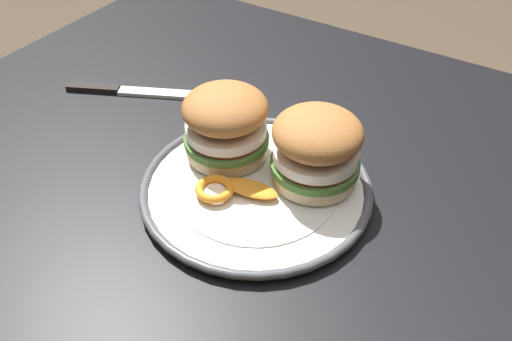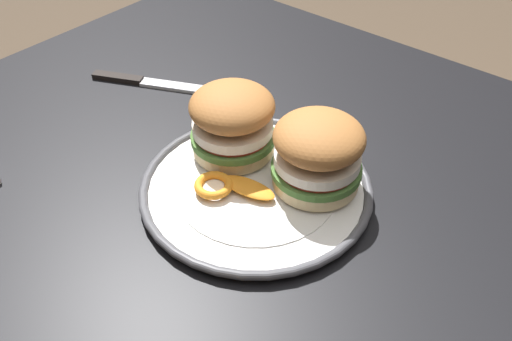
{
  "view_description": "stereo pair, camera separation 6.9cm",
  "coord_description": "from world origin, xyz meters",
  "px_view_note": "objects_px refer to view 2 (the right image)",
  "views": [
    {
      "loc": [
        -0.3,
        0.5,
        1.23
      ],
      "look_at": [
        -0.01,
        0.04,
        0.77
      ],
      "focal_mm": 38.27,
      "sensor_mm": 36.0,
      "label": 1
    },
    {
      "loc": [
        -0.36,
        0.45,
        1.23
      ],
      "look_at": [
        -0.01,
        0.04,
        0.77
      ],
      "focal_mm": 38.27,
      "sensor_mm": 36.0,
      "label": 2
    }
  ],
  "objects_px": {
    "dining_table": "(267,223)",
    "table_knife": "(144,82)",
    "dinner_plate": "(256,188)",
    "sandwich_half_right": "(318,152)",
    "sandwich_half_left": "(232,120)"
  },
  "relations": [
    {
      "from": "dinner_plate",
      "to": "sandwich_half_right",
      "type": "height_order",
      "value": "sandwich_half_right"
    },
    {
      "from": "table_knife",
      "to": "dinner_plate",
      "type": "bearing_deg",
      "value": 164.68
    },
    {
      "from": "sandwich_half_left",
      "to": "dinner_plate",
      "type": "bearing_deg",
      "value": 153.87
    },
    {
      "from": "sandwich_half_left",
      "to": "dining_table",
      "type": "bearing_deg",
      "value": -171.7
    },
    {
      "from": "table_knife",
      "to": "sandwich_half_left",
      "type": "bearing_deg",
      "value": 167.91
    },
    {
      "from": "dinner_plate",
      "to": "table_knife",
      "type": "distance_m",
      "value": 0.34
    },
    {
      "from": "dining_table",
      "to": "dinner_plate",
      "type": "relative_size",
      "value": 3.75
    },
    {
      "from": "sandwich_half_left",
      "to": "table_knife",
      "type": "bearing_deg",
      "value": -12.09
    },
    {
      "from": "dining_table",
      "to": "table_knife",
      "type": "distance_m",
      "value": 0.33
    },
    {
      "from": "sandwich_half_right",
      "to": "dining_table",
      "type": "bearing_deg",
      "value": 7.33
    },
    {
      "from": "dining_table",
      "to": "table_knife",
      "type": "height_order",
      "value": "table_knife"
    },
    {
      "from": "dinner_plate",
      "to": "sandwich_half_right",
      "type": "distance_m",
      "value": 0.1
    },
    {
      "from": "dinner_plate",
      "to": "sandwich_half_left",
      "type": "xyz_separation_m",
      "value": [
        0.07,
        -0.03,
        0.06
      ]
    },
    {
      "from": "dinner_plate",
      "to": "sandwich_half_left",
      "type": "bearing_deg",
      "value": -26.13
    },
    {
      "from": "sandwich_half_left",
      "to": "sandwich_half_right",
      "type": "xyz_separation_m",
      "value": [
        -0.13,
        -0.02,
        0.0
      ]
    }
  ]
}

